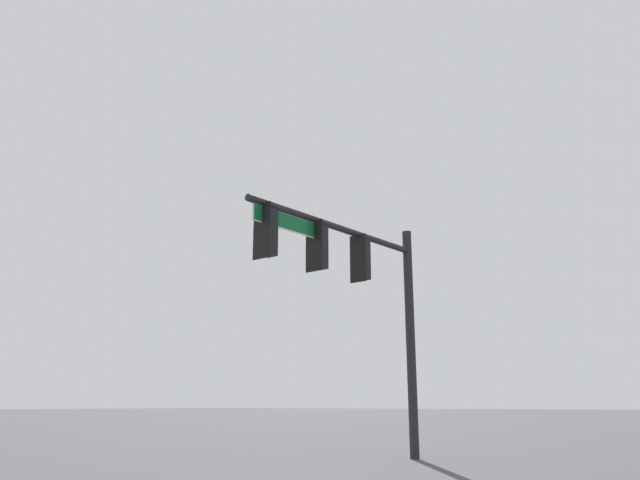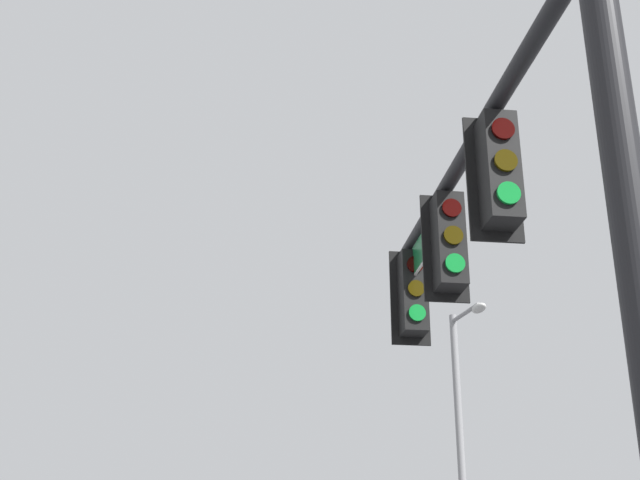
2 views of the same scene
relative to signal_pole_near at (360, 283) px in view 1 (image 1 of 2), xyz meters
name	(u,v)px [view 1 (image 1 of 2)]	position (x,y,z in m)	size (l,w,h in m)	color
signal_pole_near	(360,283)	(0.00, 0.00, 0.00)	(6.71, 0.87, 6.54)	black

